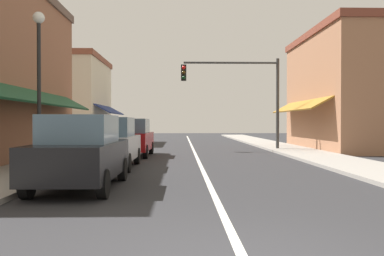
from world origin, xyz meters
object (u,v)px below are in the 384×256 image
Objects in this scene: street_lamp_left_near at (39,66)px; traffic_signal_mast_arm at (242,87)px; parked_car_third_left at (132,138)px; parked_car_second_left at (110,143)px; parked_car_nearest_left at (81,152)px.

traffic_signal_mast_arm is at bearing 53.53° from street_lamp_left_near.
traffic_signal_mast_arm is (5.82, 3.87, 2.76)m from parked_car_third_left.
street_lamp_left_near is at bearing -138.20° from parked_car_second_left.
parked_car_nearest_left is at bearing -113.54° from traffic_signal_mast_arm.
parked_car_third_left is at bearing 88.64° from parked_car_second_left.
parked_car_second_left is (-0.09, 4.55, 0.00)m from parked_car_nearest_left.
parked_car_nearest_left and parked_car_second_left have the same top height.
parked_car_third_left is (0.08, 9.66, 0.00)m from parked_car_nearest_left.
parked_car_nearest_left is 9.66m from parked_car_third_left.
traffic_signal_mast_arm is at bearing 34.95° from parked_car_third_left.
parked_car_third_left is 0.83× the size of street_lamp_left_near.
parked_car_nearest_left is 4.55m from parked_car_second_left.
parked_car_second_left and parked_car_third_left have the same top height.
parked_car_third_left is at bearing -146.35° from traffic_signal_mast_arm.
parked_car_third_left is 0.74× the size of traffic_signal_mast_arm.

